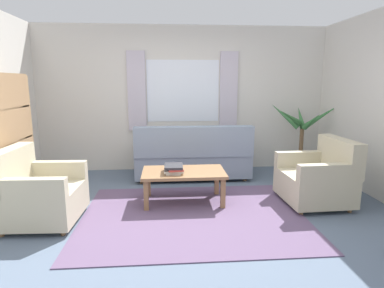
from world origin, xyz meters
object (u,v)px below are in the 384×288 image
at_px(potted_plant, 300,148).
at_px(bookshelf, 9,139).
at_px(coffee_table, 184,175).
at_px(book_stack_on_table, 174,169).
at_px(couch, 193,157).
at_px(armchair_left, 37,193).
at_px(armchair_right, 319,178).

bearing_deg(potted_plant, bookshelf, -165.34).
height_order(coffee_table, book_stack_on_table, book_stack_on_table).
bearing_deg(couch, coffee_table, 79.13).
bearing_deg(bookshelf, armchair_left, 40.90).
relative_size(armchair_left, coffee_table, 0.80).
distance_m(armchair_left, bookshelf, 0.99).
bearing_deg(coffee_table, armchair_left, -163.80).
bearing_deg(bookshelf, potted_plant, 104.66).
height_order(armchair_left, potted_plant, potted_plant).
relative_size(book_stack_on_table, potted_plant, 0.27).
height_order(armchair_right, potted_plant, potted_plant).
bearing_deg(couch, armchair_left, 39.78).
distance_m(couch, potted_plant, 1.96).
distance_m(armchair_left, coffee_table, 1.78).
height_order(potted_plant, bookshelf, bookshelf).
bearing_deg(armchair_right, coffee_table, -97.90).
bearing_deg(coffee_table, book_stack_on_table, -154.64).
bearing_deg(coffee_table, potted_plant, 30.87).
height_order(coffee_table, bookshelf, bookshelf).
relative_size(armchair_right, coffee_table, 0.80).
height_order(book_stack_on_table, potted_plant, potted_plant).
bearing_deg(armchair_left, potted_plant, -62.98).
bearing_deg(armchair_right, potted_plant, 163.93).
bearing_deg(armchair_right, book_stack_on_table, -95.63).
distance_m(armchair_right, potted_plant, 1.52).
xyz_separation_m(couch, potted_plant, (1.95, 0.19, 0.08)).
bearing_deg(armchair_left, couch, -47.99).
xyz_separation_m(couch, book_stack_on_table, (-0.35, -1.17, 0.12)).
height_order(armchair_left, bookshelf, bookshelf).
xyz_separation_m(armchair_left, bookshelf, (-0.55, 0.63, 0.53)).
distance_m(couch, armchair_left, 2.50).
xyz_separation_m(armchair_right, potted_plant, (0.37, 1.48, 0.10)).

